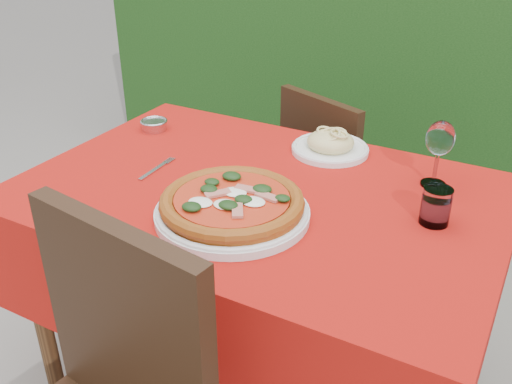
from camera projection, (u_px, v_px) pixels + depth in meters
The scene contains 9 objects.
hedge at pixel (419, 19), 2.63m from camera, with size 3.20×0.55×1.78m.
dining_table at pixel (258, 237), 1.59m from camera, with size 1.26×0.86×0.75m.
chair_far at pixel (333, 181), 2.16m from camera, with size 0.48×0.48×0.82m.
pizza_plate at pixel (232, 206), 1.37m from camera, with size 0.43×0.43×0.07m.
pasta_plate at pixel (330, 145), 1.71m from camera, with size 0.23×0.23×0.07m.
water_glass at pixel (436, 208), 1.34m from camera, with size 0.07×0.07×0.09m.
wine_glass at pixel (440, 141), 1.47m from camera, with size 0.08×0.08×0.18m.
fork at pixel (154, 171), 1.61m from camera, with size 0.02×0.17×0.00m, color #ACADB3.
steel_ramekin at pixel (154, 126), 1.88m from camera, with size 0.08×0.08×0.03m, color silver.
Camera 1 is at (0.64, -1.17, 1.46)m, focal length 40.00 mm.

